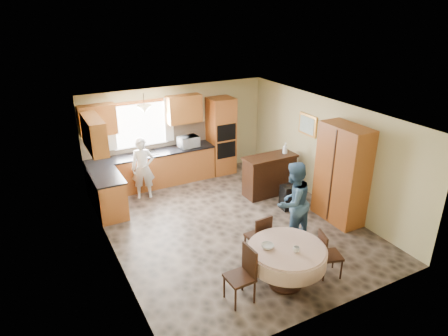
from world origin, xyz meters
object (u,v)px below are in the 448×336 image
chair_left (244,272)px  person_dining (293,202)px  person_sink (143,168)px  cupboard (342,174)px  chair_back (260,235)px  chair_right (327,252)px  sideboard (269,176)px  oven_tower (221,136)px  dining_table (287,255)px

chair_left → person_dining: bearing=119.7°
chair_left → person_sink: bearing=-178.0°
cupboard → chair_back: (-2.32, -0.42, -0.59)m
person_dining → cupboard: bearing=174.0°
chair_right → person_sink: size_ratio=0.56×
sideboard → chair_left: chair_left is taller
chair_right → person_dining: bearing=10.1°
person_dining → chair_right: bearing=68.9°
oven_tower → person_sink: 2.47m
chair_right → cupboard: bearing=-30.6°
sideboard → chair_back: sideboard is taller
dining_table → chair_right: bearing=-9.0°
chair_back → person_dining: size_ratio=0.53×
chair_right → person_dining: size_ratio=0.51×
person_sink → cupboard: bearing=-24.9°
cupboard → dining_table: (-2.35, -1.29, -0.49)m
oven_tower → chair_left: bearing=-113.6°
sideboard → dining_table: sideboard is taller
sideboard → chair_right: sideboard is taller
chair_left → cupboard: bearing=109.9°
person_sink → chair_right: bearing=-50.7°
oven_tower → person_sink: oven_tower is taller
chair_back → dining_table: bearing=84.0°
cupboard → chair_left: (-3.17, -1.27, -0.55)m
person_sink → person_dining: size_ratio=0.91×
dining_table → chair_right: 0.79m
sideboard → person_dining: person_dining is taller
oven_tower → chair_left: (-2.10, -4.82, -0.53)m
chair_left → chair_right: size_ratio=1.11×
chair_left → person_sink: (-0.30, 4.31, 0.24)m
sideboard → person_sink: 3.10m
oven_tower → dining_table: 5.03m
chair_right → person_dining: person_dining is taller
sideboard → chair_right: 3.29m
dining_table → sideboard: bearing=60.9°
chair_left → chair_right: bearing=82.9°
chair_left → chair_back: size_ratio=1.07×
sideboard → chair_left: bearing=-130.3°
oven_tower → chair_back: size_ratio=2.37×
cupboard → dining_table: 2.73m
person_sink → dining_table: bearing=-59.3°
chair_back → cupboard: bearing=-173.5°
oven_tower → chair_right: size_ratio=2.47×
cupboard → dining_table: cupboard is taller
oven_tower → chair_back: 4.20m
cupboard → chair_right: cupboard is taller
sideboard → person_dining: size_ratio=0.79×
person_sink → chair_left: bearing=-69.8°
dining_table → cupboard: bearing=28.7°
cupboard → chair_back: cupboard is taller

